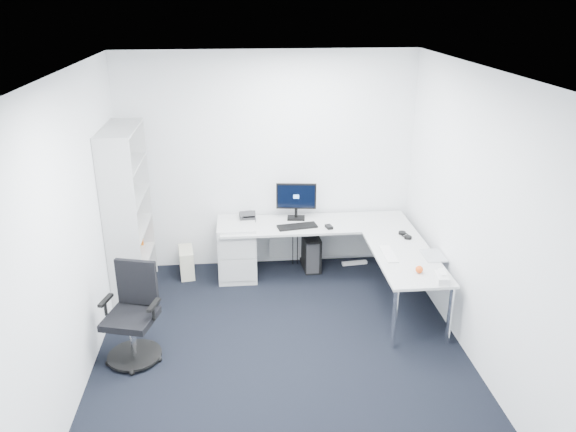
{
  "coord_description": "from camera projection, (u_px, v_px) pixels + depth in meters",
  "views": [
    {
      "loc": [
        -0.36,
        -4.56,
        3.28
      ],
      "look_at": [
        0.15,
        1.05,
        1.05
      ],
      "focal_mm": 35.0,
      "sensor_mm": 36.0,
      "label": 1
    }
  ],
  "objects": [
    {
      "name": "white_keyboard",
      "position": [
        389.0,
        254.0,
        6.02
      ],
      "size": [
        0.13,
        0.42,
        0.01
      ],
      "primitive_type": "cube",
      "rotation": [
        0.0,
        0.0,
        -0.02
      ],
      "color": "silver",
      "rests_on": "l_desk"
    },
    {
      "name": "wall_left",
      "position": [
        73.0,
        236.0,
        4.81
      ],
      "size": [
        0.02,
        4.2,
        2.7
      ],
      "primitive_type": "cube",
      "color": "white",
      "rests_on": "ground"
    },
    {
      "name": "black_pc_tower",
      "position": [
        310.0,
        251.0,
        7.17
      ],
      "size": [
        0.23,
        0.47,
        0.45
      ],
      "primitive_type": "cube",
      "rotation": [
        0.0,
        0.0,
        0.06
      ],
      "color": "black",
      "rests_on": "ground"
    },
    {
      "name": "tissue_box",
      "position": [
        442.0,
        278.0,
        5.45
      ],
      "size": [
        0.13,
        0.21,
        0.07
      ],
      "primitive_type": "cube",
      "rotation": [
        0.0,
        0.0,
        -0.11
      ],
      "color": "silver",
      "rests_on": "l_desk"
    },
    {
      "name": "orange_fruit",
      "position": [
        419.0,
        269.0,
        5.61
      ],
      "size": [
        0.08,
        0.08,
        0.08
      ],
      "primitive_type": "sphere",
      "color": "#EA5114",
      "rests_on": "l_desk"
    },
    {
      "name": "mouse",
      "position": [
        329.0,
        227.0,
        6.69
      ],
      "size": [
        0.09,
        0.12,
        0.04
      ],
      "primitive_type": "cube",
      "rotation": [
        0.0,
        0.0,
        0.26
      ],
      "color": "black",
      "rests_on": "l_desk"
    },
    {
      "name": "black_keyboard",
      "position": [
        297.0,
        226.0,
        6.72
      ],
      "size": [
        0.49,
        0.25,
        0.02
      ],
      "primitive_type": "cube",
      "rotation": [
        0.0,
        0.0,
        0.17
      ],
      "color": "black",
      "rests_on": "l_desk"
    },
    {
      "name": "wall_front",
      "position": [
        313.0,
        380.0,
        3.02
      ],
      "size": [
        3.6,
        0.02,
        2.7
      ],
      "primitive_type": "cube",
      "color": "white",
      "rests_on": "ground"
    },
    {
      "name": "beige_pc_tower",
      "position": [
        187.0,
        262.0,
        6.98
      ],
      "size": [
        0.22,
        0.39,
        0.35
      ],
      "primitive_type": "cube",
      "rotation": [
        0.0,
        0.0,
        0.14
      ],
      "color": "beige",
      "rests_on": "ground"
    },
    {
      "name": "l_desk",
      "position": [
        319.0,
        260.0,
        6.68
      ],
      "size": [
        2.32,
        1.3,
        0.68
      ],
      "primitive_type": null,
      "color": "#B3B5B5",
      "rests_on": "ground"
    },
    {
      "name": "ceiling",
      "position": [
        281.0,
        73.0,
        4.46
      ],
      "size": [
        4.2,
        4.2,
        0.0
      ],
      "primitive_type": "plane",
      "color": "white"
    },
    {
      "name": "ground",
      "position": [
        282.0,
        356.0,
        5.46
      ],
      "size": [
        4.2,
        4.2,
        0.0
      ],
      "primitive_type": "plane",
      "color": "black"
    },
    {
      "name": "monitor",
      "position": [
        296.0,
        201.0,
        6.9
      ],
      "size": [
        0.51,
        0.22,
        0.47
      ],
      "primitive_type": null,
      "rotation": [
        0.0,
        0.0,
        -0.12
      ],
      "color": "black",
      "rests_on": "l_desk"
    },
    {
      "name": "wall_right",
      "position": [
        478.0,
        222.0,
        5.11
      ],
      "size": [
        0.02,
        4.2,
        2.7
      ],
      "primitive_type": "cube",
      "color": "white",
      "rests_on": "ground"
    },
    {
      "name": "bookshelf",
      "position": [
        128.0,
        214.0,
        6.3
      ],
      "size": [
        0.38,
        0.98,
        1.97
      ],
      "primitive_type": null,
      "color": "#B5B7B7",
      "rests_on": "ground"
    },
    {
      "name": "headphones",
      "position": [
        405.0,
        234.0,
        6.47
      ],
      "size": [
        0.17,
        0.22,
        0.05
      ],
      "primitive_type": null,
      "rotation": [
        0.0,
        0.0,
        0.23
      ],
      "color": "black",
      "rests_on": "l_desk"
    },
    {
      "name": "power_strip",
      "position": [
        355.0,
        263.0,
        7.31
      ],
      "size": [
        0.34,
        0.09,
        0.04
      ],
      "primitive_type": "cube",
      "rotation": [
        0.0,
        0.0,
        0.1
      ],
      "color": "silver",
      "rests_on": "ground"
    },
    {
      "name": "task_chair",
      "position": [
        130.0,
        316.0,
        5.24
      ],
      "size": [
        0.66,
        0.66,
        0.96
      ],
      "primitive_type": null,
      "rotation": [
        0.0,
        0.0,
        -0.27
      ],
      "color": "black",
      "rests_on": "ground"
    },
    {
      "name": "drawer_pedestal",
      "position": [
        237.0,
        249.0,
        6.91
      ],
      "size": [
        0.46,
        0.58,
        0.71
      ],
      "primitive_type": "cube",
      "color": "#B3B5B5",
      "rests_on": "ground"
    },
    {
      "name": "laptop",
      "position": [
        435.0,
        247.0,
        5.94
      ],
      "size": [
        0.33,
        0.32,
        0.23
      ],
      "primitive_type": null,
      "rotation": [
        0.0,
        0.0,
        -0.01
      ],
      "color": "silver",
      "rests_on": "l_desk"
    },
    {
      "name": "desk_phone",
      "position": [
        247.0,
        215.0,
        6.92
      ],
      "size": [
        0.2,
        0.2,
        0.13
      ],
      "primitive_type": null,
      "rotation": [
        0.0,
        0.0,
        0.07
      ],
      "color": "#28292B",
      "rests_on": "l_desk"
    },
    {
      "name": "wall_back",
      "position": [
        268.0,
        163.0,
        6.91
      ],
      "size": [
        3.6,
        0.02,
        2.7
      ],
      "primitive_type": "cube",
      "color": "white",
      "rests_on": "ground"
    }
  ]
}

